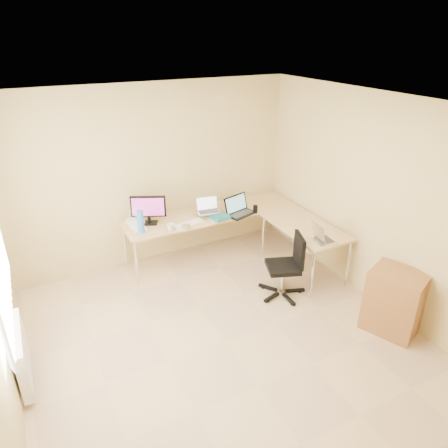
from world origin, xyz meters
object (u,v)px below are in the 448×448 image
desk_fan (138,213)px  laptop_return (325,233)px  mug (171,227)px  laptop_center (208,205)px  office_chair (283,262)px  desk_return (303,249)px  keyboard (189,223)px  laptop_black (241,206)px  water_bottle (141,222)px  desk_main (212,234)px  cabinet (394,303)px  monitor (148,210)px

desk_fan → laptop_return: desk_fan is taller
mug → laptop_return: size_ratio=0.34×
laptop_center → office_chair: 1.42m
mug → desk_return: bearing=-22.1°
keyboard → desk_fan: bearing=133.2°
laptop_black → laptop_center: bearing=141.7°
desk_return → keyboard: keyboard is taller
laptop_black → laptop_return: bearing=-82.7°
laptop_center → keyboard: 0.43m
desk_return → water_bottle: 2.32m
desk_main → keyboard: keyboard is taller
desk_main → water_bottle: water_bottle is taller
laptop_return → laptop_black: bearing=28.7°
laptop_return → water_bottle: bearing=61.5°
laptop_black → keyboard: 0.83m
desk_return → laptop_return: (-0.06, -0.48, 0.47)m
desk_main → laptop_black: laptop_black is taller
desk_main → laptop_return: laptop_return is taller
water_bottle → desk_return: bearing=-21.8°
desk_fan → desk_return: bearing=-53.0°
water_bottle → desk_fan: bearing=78.6°
desk_main → cabinet: (1.13, -2.52, -0.01)m
laptop_center → keyboard: size_ratio=0.76×
keyboard → mug: (-0.29, -0.09, 0.04)m
laptop_center → office_chair: laptop_center is taller
desk_main → laptop_center: bearing=-139.6°
laptop_center → desk_fan: bearing=173.4°
laptop_return → desk_main: bearing=36.1°
mug → water_bottle: size_ratio=0.34×
water_bottle → office_chair: (1.50, -1.20, -0.39)m
desk_fan → monitor: bearing=-73.8°
water_bottle → laptop_black: bearing=-3.3°
laptop_center → laptop_black: size_ratio=0.78×
desk_return → cabinet: cabinet is taller
keyboard → monitor: bearing=138.5°
desk_return → desk_fan: bearing=149.4°
mug → water_bottle: 0.41m
monitor → desk_return: bearing=-4.0°
cabinet → office_chair: bearing=100.3°
office_chair → desk_main: bearing=125.6°
monitor → laptop_center: 0.87m
mug → desk_fan: desk_fan is taller
laptop_center → desk_fan: size_ratio=1.26×
mug → desk_fan: size_ratio=0.41×
desk_return → monitor: bearing=151.0°
keyboard → desk_main: bearing=12.1°
monitor → cabinet: size_ratio=0.61×
desk_return → laptop_return: size_ratio=4.04×
desk_main → mug: 0.91m
desk_return → monitor: size_ratio=2.66×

